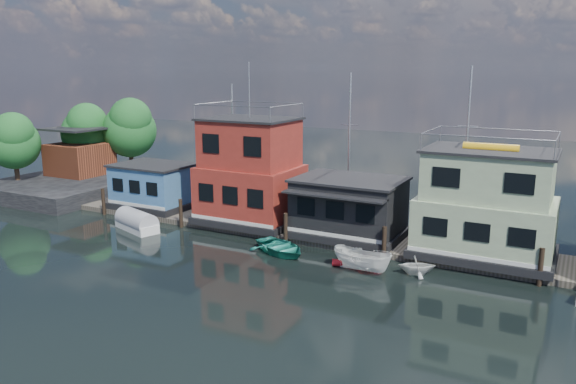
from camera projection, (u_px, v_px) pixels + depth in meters
The scene contains 14 objects.
ground at pixel (270, 304), 28.76m from camera, with size 160.00×160.00×0.00m, color black.
dock at pixel (355, 239), 39.06m from camera, with size 48.00×5.00×0.40m, color #595147.
houseboat_blue at pixel (154, 186), 46.87m from camera, with size 6.40×4.90×3.66m.
houseboat_red at pixel (250, 173), 42.11m from camera, with size 7.40×5.90×11.86m.
houseboat_dark at pixel (349, 207), 38.79m from camera, with size 7.40×6.10×4.06m.
houseboat_green at pixel (486, 206), 34.45m from camera, with size 8.40×5.90×7.03m.
pilings at pixel (335, 236), 36.61m from camera, with size 42.28×0.28×2.20m.
background_masts at pixel (448, 156), 40.90m from camera, with size 36.40×0.16×12.00m.
shore at pixel (81, 153), 55.69m from camera, with size 12.40×15.72×8.24m.
dinghy_white at pixel (417, 265), 32.80m from camera, with size 1.87×2.17×1.14m, color silver.
motorboat at pixel (362, 260), 33.16m from camera, with size 1.45×3.85×1.49m, color white.
red_kayak at pixel (357, 263), 34.15m from camera, with size 0.44×0.44×2.99m, color red.
dinghy_teal at pixel (281, 247), 36.49m from camera, with size 3.04×4.26×0.88m, color #248473.
tarp_runabout at pixel (137, 222), 41.77m from camera, with size 4.29×2.79×1.62m.
Camera 1 is at (13.41, -23.25, 11.86)m, focal length 35.00 mm.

